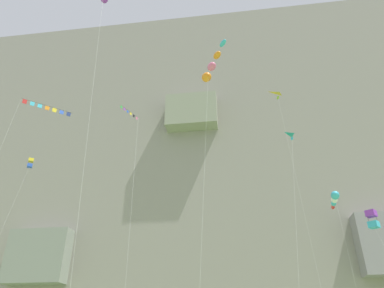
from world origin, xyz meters
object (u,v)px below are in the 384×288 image
at_px(kite_windsock_high_right, 334,199).
at_px(kite_banner_low_center, 43,114).
at_px(kite_windsock_upper_left, 211,68).
at_px(kite_banner_far_right, 129,141).
at_px(kite_delta_far_left, 281,100).
at_px(kite_box_front_field, 372,219).
at_px(kite_box_upper_mid, 30,164).
at_px(kite_delta_low_right, 295,145).

height_order(kite_windsock_high_right, kite_banner_low_center, kite_banner_low_center).
relative_size(kite_windsock_upper_left, kite_banner_far_right, 0.88).
distance_m(kite_windsock_high_right, kite_delta_far_left, 17.48).
bearing_deg(kite_box_front_field, kite_windsock_upper_left, -130.19).
relative_size(kite_windsock_high_right, kite_windsock_upper_left, 0.68).
bearing_deg(kite_banner_far_right, kite_box_upper_mid, 152.21).
distance_m(kite_delta_low_right, kite_windsock_high_right, 7.05).
bearing_deg(kite_box_front_field, kite_box_upper_mid, -179.79).
bearing_deg(kite_box_front_field, kite_delta_far_left, -167.74).
bearing_deg(kite_delta_low_right, kite_box_upper_mid, 165.38).
bearing_deg(kite_windsock_high_right, kite_banner_far_right, -171.82).
height_order(kite_windsock_upper_left, kite_box_front_field, kite_windsock_upper_left).
bearing_deg(kite_banner_far_right, kite_delta_far_left, 22.54).
distance_m(kite_windsock_high_right, kite_box_upper_mid, 41.83).
bearing_deg(kite_windsock_upper_left, kite_banner_low_center, 154.65).
height_order(kite_box_upper_mid, kite_delta_far_left, kite_delta_far_left).
bearing_deg(kite_windsock_upper_left, kite_banner_far_right, 133.96).
bearing_deg(kite_delta_far_left, kite_box_front_field, 12.26).
bearing_deg(kite_windsock_upper_left, kite_windsock_high_right, 50.04).
relative_size(kite_banner_far_right, kite_box_front_field, 1.64).
relative_size(kite_box_upper_mid, kite_delta_far_left, 0.79).
height_order(kite_box_front_field, kite_box_upper_mid, kite_box_upper_mid).
height_order(kite_banner_far_right, kite_box_front_field, kite_banner_far_right).
xyz_separation_m(kite_delta_low_right, kite_banner_far_right, (-18.29, -0.06, 1.83)).
distance_m(kite_windsock_upper_left, kite_box_front_field, 27.91).
height_order(kite_delta_low_right, kite_banner_low_center, kite_banner_low_center).
height_order(kite_windsock_high_right, kite_box_front_field, kite_box_front_field).
xyz_separation_m(kite_banner_far_right, kite_banner_low_center, (-11.05, -0.61, 4.31)).
xyz_separation_m(kite_delta_low_right, kite_box_upper_mid, (-36.43, 9.50, 4.67)).
relative_size(kite_delta_low_right, kite_banner_low_center, 0.78).
bearing_deg(kite_banner_low_center, kite_box_upper_mid, 124.91).
xyz_separation_m(kite_windsock_high_right, kite_banner_low_center, (-33.07, -3.77, 11.25)).
height_order(kite_windsock_upper_left, kite_box_upper_mid, kite_box_upper_mid).
xyz_separation_m(kite_delta_far_left, kite_banner_low_center, (-29.84, -8.40, -5.29)).
bearing_deg(kite_windsock_upper_left, kite_delta_low_right, 53.75).
bearing_deg(kite_box_upper_mid, kite_banner_far_right, -27.79).
bearing_deg(kite_banner_low_center, kite_windsock_upper_left, -25.35).
relative_size(kite_windsock_upper_left, kite_box_upper_mid, 0.91).
bearing_deg(kite_windsock_upper_left, kite_box_upper_mid, 144.53).
bearing_deg(kite_banner_low_center, kite_delta_low_right, 1.30).
height_order(kite_windsock_upper_left, kite_banner_far_right, kite_banner_far_right).
relative_size(kite_delta_low_right, kite_banner_far_right, 0.82).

